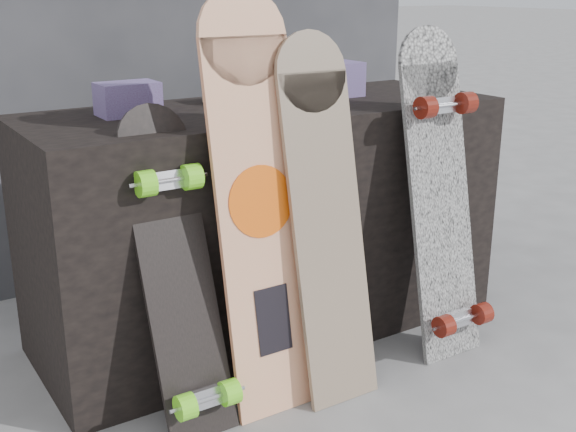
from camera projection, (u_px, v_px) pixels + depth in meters
ground at (353, 387)px, 2.22m from camera, size 60.00×60.00×0.00m
vendor_table at (268, 221)px, 2.50m from camera, size 1.60×0.60×0.80m
booth at (160, 5)px, 2.96m from camera, size 2.40×0.22×2.20m
merch_box_purple at (128, 99)px, 2.19m from camera, size 0.18×0.12×0.10m
merch_box_small at (338, 79)px, 2.58m from camera, size 0.14×0.14×0.12m
merch_box_flat at (238, 93)px, 2.45m from camera, size 0.22×0.10×0.06m
longboard_geisha at (259, 195)px, 2.00m from camera, size 0.27×0.23×1.18m
longboard_celtic at (325, 209)px, 2.08m from camera, size 0.23×0.24×1.07m
longboard_cascadia at (442, 190)px, 2.33m from camera, size 0.24×0.30×1.06m
skateboard_dark at (178, 268)px, 1.95m from camera, size 0.20×0.35×0.88m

